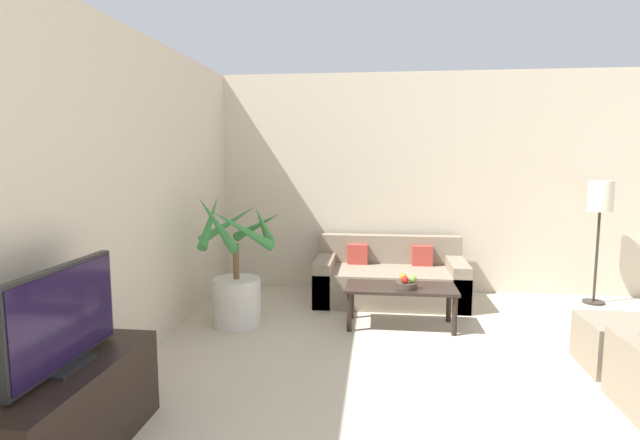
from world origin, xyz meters
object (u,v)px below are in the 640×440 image
(potted_palm, at_px, (237,281))
(orange_fruit, at_px, (403,277))
(television, at_px, (63,318))
(ottoman, at_px, (627,345))
(apple_green, at_px, (413,279))
(floor_lamp, at_px, (600,204))
(sofa_loveseat, at_px, (390,280))
(apple_red, at_px, (405,280))
(tv_console, at_px, (69,414))
(coffee_table, at_px, (401,292))
(fruit_bowl, at_px, (407,285))

(potted_palm, bearing_deg, orange_fruit, 4.23)
(television, relative_size, ottoman, 1.37)
(television, height_order, ottoman, television)
(apple_green, bearing_deg, floor_lamp, 27.73)
(sofa_loveseat, xyz_separation_m, orange_fruit, (0.11, -0.91, 0.25))
(sofa_loveseat, xyz_separation_m, apple_red, (0.12, -0.99, 0.25))
(tv_console, bearing_deg, coffee_table, 52.00)
(coffee_table, distance_m, apple_red, 0.18)
(apple_red, bearing_deg, apple_green, 23.49)
(potted_palm, relative_size, coffee_table, 1.23)
(tv_console, height_order, orange_fruit, orange_fruit)
(television, height_order, orange_fruit, television)
(apple_red, height_order, orange_fruit, orange_fruit)
(orange_fruit, bearing_deg, sofa_loveseat, 96.86)
(orange_fruit, bearing_deg, potted_palm, -175.77)
(tv_console, bearing_deg, potted_palm, 82.94)
(tv_console, distance_m, television, 0.55)
(tv_console, relative_size, orange_fruit, 15.88)
(floor_lamp, height_order, fruit_bowl, floor_lamp)
(floor_lamp, bearing_deg, coffee_table, -154.76)
(potted_palm, bearing_deg, tv_console, -97.06)
(apple_red, bearing_deg, sofa_loveseat, 96.90)
(floor_lamp, relative_size, orange_fruit, 18.31)
(ottoman, bearing_deg, fruit_bowl, 155.88)
(coffee_table, relative_size, apple_green, 14.90)
(tv_console, xyz_separation_m, sofa_loveseat, (1.83, 3.34, -0.02))
(floor_lamp, distance_m, orange_fruit, 2.56)
(television, xyz_separation_m, fruit_bowl, (1.96, 2.39, -0.39))
(coffee_table, xyz_separation_m, orange_fruit, (0.02, -0.01, 0.15))
(television, xyz_separation_m, orange_fruit, (1.93, 2.44, -0.32))
(floor_lamp, bearing_deg, apple_red, -152.42)
(apple_red, distance_m, ottoman, 1.88)
(tv_console, height_order, television, television)
(television, xyz_separation_m, apple_red, (1.94, 2.35, -0.32))
(orange_fruit, bearing_deg, apple_green, -29.43)
(tv_console, bearing_deg, apple_red, 50.40)
(tv_console, relative_size, floor_lamp, 0.87)
(sofa_loveseat, bearing_deg, fruit_bowl, -81.63)
(potted_palm, xyz_separation_m, floor_lamp, (3.88, 1.20, 0.70))
(apple_red, bearing_deg, orange_fruit, 97.32)
(coffee_table, distance_m, orange_fruit, 0.15)
(fruit_bowl, distance_m, ottoman, 1.87)
(sofa_loveseat, relative_size, ottoman, 2.58)
(fruit_bowl, bearing_deg, floor_lamp, 27.04)
(television, distance_m, ottoman, 4.05)
(floor_lamp, xyz_separation_m, orange_fruit, (-2.23, -1.08, -0.65))
(potted_palm, distance_m, apple_green, 1.74)
(floor_lamp, height_order, ottoman, floor_lamp)
(sofa_loveseat, bearing_deg, coffee_table, -84.34)
(floor_lamp, bearing_deg, apple_green, -152.27)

